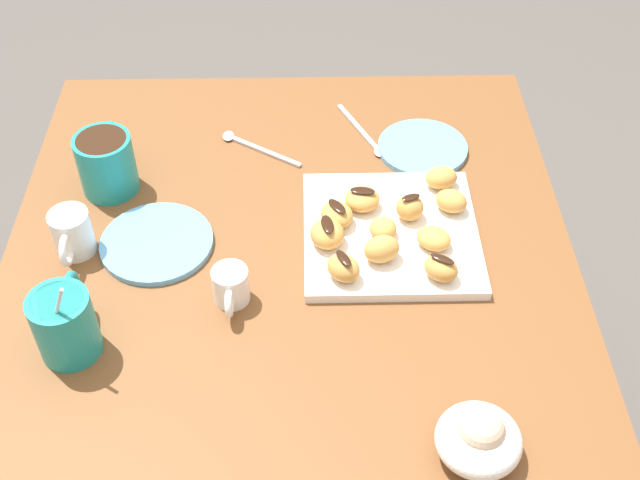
{
  "coord_description": "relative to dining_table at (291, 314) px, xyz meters",
  "views": [
    {
      "loc": [
        -0.84,
        -0.03,
        1.61
      ],
      "look_at": [
        0.02,
        -0.05,
        0.75
      ],
      "focal_mm": 45.81,
      "sensor_mm": 36.0,
      "label": 1
    }
  ],
  "objects": [
    {
      "name": "beignet_4",
      "position": [
        0.06,
        -0.07,
        0.16
      ],
      "size": [
        0.07,
        0.07,
        0.03
      ],
      "primitive_type": "ellipsoid",
      "rotation": [
        0.0,
        0.0,
        3.61
      ],
      "color": "#D19347",
      "rests_on": "pastry_plate_square"
    },
    {
      "name": "cream_pitcher_white",
      "position": [
        0.02,
        0.32,
        0.17
      ],
      "size": [
        0.1,
        0.06,
        0.07
      ],
      "color": "white",
      "rests_on": "dining_table"
    },
    {
      "name": "beignet_9",
      "position": [
        0.08,
        -0.25,
        0.16
      ],
      "size": [
        0.06,
        0.06,
        0.03
      ],
      "primitive_type": "ellipsoid",
      "rotation": [
        0.0,
        0.0,
        4.14
      ],
      "color": "#D19347",
      "rests_on": "pastry_plate_square"
    },
    {
      "name": "beignet_3",
      "position": [
        -0.05,
        -0.08,
        0.17
      ],
      "size": [
        0.07,
        0.07,
        0.04
      ],
      "primitive_type": "ellipsoid",
      "rotation": [
        0.0,
        0.0,
        3.92
      ],
      "color": "#D19347",
      "rests_on": "pastry_plate_square"
    },
    {
      "name": "beignet_7",
      "position": [
        0.03,
        -0.14,
        0.16
      ],
      "size": [
        0.04,
        0.04,
        0.03
      ],
      "primitive_type": "ellipsoid",
      "rotation": [
        0.0,
        0.0,
        1.61
      ],
      "color": "#D19347",
      "rests_on": "pastry_plate_square"
    },
    {
      "name": "beignet_0",
      "position": [
        0.01,
        -0.21,
        0.16
      ],
      "size": [
        0.07,
        0.07,
        0.03
      ],
      "primitive_type": "ellipsoid",
      "rotation": [
        0.0,
        0.0,
        4.06
      ],
      "color": "#D19347",
      "rests_on": "pastry_plate_square"
    },
    {
      "name": "chocolate_sauce_pitcher",
      "position": [
        -0.08,
        0.08,
        0.16
      ],
      "size": [
        0.09,
        0.05,
        0.06
      ],
      "color": "white",
      "rests_on": "dining_table"
    },
    {
      "name": "chocolate_drizzle_1",
      "position": [
        0.09,
        -0.11,
        0.18
      ],
      "size": [
        0.02,
        0.04,
        0.0
      ],
      "primitive_type": "ellipsoid",
      "rotation": [
        0.0,
        0.0,
        4.56
      ],
      "color": "black",
      "rests_on": "beignet_1"
    },
    {
      "name": "loose_spoon_by_plate",
      "position": [
        0.27,
        0.07,
        0.14
      ],
      "size": [
        0.1,
        0.14,
        0.01
      ],
      "color": "silver",
      "rests_on": "dining_table"
    },
    {
      "name": "beignet_5",
      "position": [
        0.01,
        -0.06,
        0.17
      ],
      "size": [
        0.06,
        0.06,
        0.04
      ],
      "primitive_type": "ellipsoid",
      "rotation": [
        0.0,
        0.0,
        0.21
      ],
      "color": "#D19347",
      "rests_on": "pastry_plate_square"
    },
    {
      "name": "beignet_6",
      "position": [
        -0.06,
        -0.22,
        0.17
      ],
      "size": [
        0.06,
        0.07,
        0.04
      ],
      "primitive_type": "ellipsoid",
      "rotation": [
        0.0,
        0.0,
        4.0
      ],
      "color": "#D19347",
      "rests_on": "pastry_plate_square"
    },
    {
      "name": "coffee_mug_teal_left",
      "position": [
        -0.16,
        0.29,
        0.19
      ],
      "size": [
        0.12,
        0.08,
        0.15
      ],
      "color": "teal",
      "rests_on": "dining_table"
    },
    {
      "name": "loose_spoon_near_saucer",
      "position": [
        0.29,
        -0.13,
        0.14
      ],
      "size": [
        0.15,
        0.08,
        0.01
      ],
      "color": "silver",
      "rests_on": "dining_table"
    },
    {
      "name": "beignet_1",
      "position": [
        0.09,
        -0.11,
        0.16
      ],
      "size": [
        0.06,
        0.06,
        0.03
      ],
      "primitive_type": "ellipsoid",
      "rotation": [
        0.0,
        0.0,
        4.87
      ],
      "color": "#D19347",
      "rests_on": "pastry_plate_square"
    },
    {
      "name": "chocolate_drizzle_2",
      "position": [
        0.07,
        -0.18,
        0.19
      ],
      "size": [
        0.02,
        0.03,
        0.0
      ],
      "primitive_type": "ellipsoid",
      "rotation": [
        0.0,
        0.0,
        1.93
      ],
      "color": "black",
      "rests_on": "beignet_2"
    },
    {
      "name": "chocolate_drizzle_3",
      "position": [
        -0.05,
        -0.08,
        0.19
      ],
      "size": [
        0.04,
        0.03,
        0.0
      ],
      "primitive_type": "ellipsoid",
      "rotation": [
        0.0,
        0.0,
        3.61
      ],
      "color": "black",
      "rests_on": "beignet_3"
    },
    {
      "name": "dining_table",
      "position": [
        0.0,
        0.0,
        0.0
      ],
      "size": [
        0.95,
        0.86,
        0.73
      ],
      "color": "brown",
      "rests_on": "ground_plane"
    },
    {
      "name": "beignet_10",
      "position": [
        0.14,
        -0.24,
        0.16
      ],
      "size": [
        0.05,
        0.06,
        0.03
      ],
      "primitive_type": "ellipsoid",
      "rotation": [
        0.0,
        0.0,
        0.22
      ],
      "color": "#D19347",
      "rests_on": "pastry_plate_square"
    },
    {
      "name": "ice_cream_bowl",
      "position": [
        -0.33,
        -0.23,
        0.17
      ],
      "size": [
        0.1,
        0.1,
        0.08
      ],
      "color": "white",
      "rests_on": "dining_table"
    },
    {
      "name": "saucer_sky_left",
      "position": [
        0.25,
        -0.23,
        0.14
      ],
      "size": [
        0.15,
        0.15,
        0.01
      ],
      "primitive_type": "cylinder",
      "color": "#66A8DB",
      "rests_on": "dining_table"
    },
    {
      "name": "saucer_sky_right",
      "position": [
        0.03,
        0.2,
        0.14
      ],
      "size": [
        0.17,
        0.17,
        0.01
      ],
      "primitive_type": "cylinder",
      "color": "#66A8DB",
      "rests_on": "dining_table"
    },
    {
      "name": "coffee_mug_teal_right",
      "position": [
        0.17,
        0.29,
        0.19
      ],
      "size": [
        0.13,
        0.09,
        0.1
      ],
      "color": "teal",
      "rests_on": "dining_table"
    },
    {
      "name": "pastry_plate_square",
      "position": [
        0.04,
        -0.16,
        0.14
      ],
      "size": [
        0.26,
        0.26,
        0.02
      ],
      "primitive_type": "cube",
      "color": "white",
      "rests_on": "dining_table"
    },
    {
      "name": "chocolate_drizzle_5",
      "position": [
        0.01,
        -0.06,
        0.19
      ],
      "size": [
        0.04,
        0.02,
        0.0
      ],
      "primitive_type": "ellipsoid",
      "rotation": [
        0.0,
        0.0,
        0.17
      ],
      "color": "black",
      "rests_on": "beignet_5"
    },
    {
      "name": "chocolate_drizzle_6",
      "position": [
        -0.06,
        -0.22,
        0.18
      ],
      "size": [
        0.03,
        0.04,
        0.0
      ],
      "primitive_type": "ellipsoid",
      "rotation": [
        0.0,
        0.0,
        4.17
      ],
      "color": "black",
      "rests_on": "beignet_6"
    },
    {
      "name": "chocolate_drizzle_4",
      "position": [
        0.06,
        -0.07,
        0.18
      ],
      "size": [
        0.04,
        0.04,
        0.0
      ],
      "primitive_type": "ellipsoid",
      "rotation": [
        0.0,
        0.0,
        3.73
      ],
      "color": "black",
      "rests_on": "beignet_4"
    },
    {
      "name": "beignet_8",
      "position": [
        -0.02,
        -0.14,
        0.17
      ],
      "size": [
        0.06,
        0.06,
        0.04
      ],
      "primitive_type": "ellipsoid",
      "rotation": [
        0.0,
        0.0,
        1.89
      ],
      "color": "#D19347",
      "rests_on": "pastry_plate_square"
    },
    {
      "name": "beignet_2",
      "position": [
        0.07,
        -0.18,
        0.17
      ],
      "size": [
        0.05,
        0.05,
        0.04
      ],
      "primitive_type": "ellipsoid",
      "rotation": [
        0.0,
        0.0,
        1.49
      ],
      "color": "#D19347",
      "rests_on": "pastry_plate_square"
    }
  ]
}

